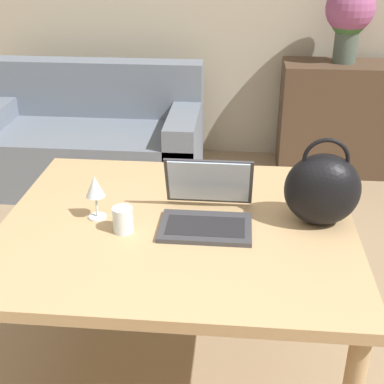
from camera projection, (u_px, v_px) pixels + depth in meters
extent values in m
cube|color=tan|center=(178.00, 227.00, 1.86)|extent=(1.22, 1.04, 0.04)
cylinder|color=tan|center=(73.00, 243.00, 2.49)|extent=(0.06, 0.06, 0.72)
cylinder|color=tan|center=(312.00, 255.00, 2.40)|extent=(0.06, 0.06, 0.72)
cube|color=slate|center=(90.00, 155.00, 3.84)|extent=(1.56, 0.82, 0.42)
cube|color=slate|center=(97.00, 88.00, 3.93)|extent=(1.56, 0.20, 0.40)
cube|color=slate|center=(185.00, 149.00, 3.75)|extent=(0.20, 0.82, 0.56)
cube|color=#4C3828|center=(372.00, 119.00, 3.94)|extent=(1.34, 0.40, 0.82)
cube|color=#38383D|center=(206.00, 227.00, 1.81)|extent=(0.31, 0.21, 0.02)
cube|color=black|center=(206.00, 226.00, 1.80)|extent=(0.26, 0.13, 0.00)
cube|color=#38383D|center=(209.00, 181.00, 1.89)|extent=(0.31, 0.08, 0.20)
cube|color=silver|center=(209.00, 182.00, 1.89)|extent=(0.29, 0.08, 0.18)
cylinder|color=silver|center=(123.00, 220.00, 1.78)|extent=(0.07, 0.07, 0.09)
cylinder|color=silver|center=(98.00, 217.00, 1.88)|extent=(0.06, 0.06, 0.01)
cylinder|color=silver|center=(97.00, 206.00, 1.86)|extent=(0.01, 0.01, 0.08)
cone|color=silver|center=(95.00, 186.00, 1.83)|extent=(0.07, 0.07, 0.07)
ellipsoid|color=black|center=(322.00, 190.00, 1.80)|extent=(0.26, 0.18, 0.25)
torus|color=black|center=(326.00, 160.00, 1.75)|extent=(0.16, 0.01, 0.16)
cylinder|color=#47564C|center=(346.00, 45.00, 3.75)|extent=(0.16, 0.16, 0.24)
sphere|color=#3D6B38|center=(349.00, 18.00, 3.67)|extent=(0.25, 0.25, 0.25)
sphere|color=#994C7F|center=(350.00, 8.00, 3.64)|extent=(0.34, 0.34, 0.34)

